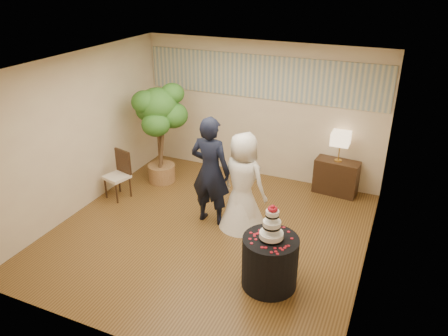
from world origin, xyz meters
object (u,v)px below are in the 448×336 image
at_px(bride, 243,181).
at_px(cake_table, 270,262).
at_px(wedding_cake, 272,222).
at_px(side_chair, 117,176).
at_px(ficus_tree, 159,134).
at_px(table_lamp, 340,147).
at_px(console, 336,177).
at_px(groom, 210,171).

xyz_separation_m(bride, cake_table, (0.91, -1.28, -0.47)).
distance_m(bride, wedding_cake, 1.58).
bearing_deg(bride, wedding_cake, 138.46).
bearing_deg(side_chair, ficus_tree, 82.16).
bearing_deg(ficus_tree, table_lamp, 14.92).
height_order(cake_table, side_chair, side_chair).
xyz_separation_m(bride, console, (1.24, 1.83, -0.50)).
distance_m(console, table_lamp, 0.63).
distance_m(groom, ficus_tree, 1.88).
relative_size(table_lamp, side_chair, 0.62).
relative_size(groom, side_chair, 2.06).
height_order(groom, bride, groom).
height_order(groom, table_lamp, groom).
xyz_separation_m(groom, bride, (0.56, 0.07, -0.11)).
bearing_deg(wedding_cake, bride, 125.23).
distance_m(cake_table, table_lamp, 3.19).
height_order(console, side_chair, side_chair).
height_order(groom, wedding_cake, groom).
bearing_deg(groom, table_lamp, -132.39).
distance_m(groom, table_lamp, 2.62).
bearing_deg(table_lamp, wedding_cake, -96.11).
bearing_deg(bride, groom, 20.75).
bearing_deg(side_chair, console, 40.99).
xyz_separation_m(cake_table, wedding_cake, (0.00, 0.00, 0.64)).
distance_m(console, ficus_tree, 3.58).
bearing_deg(cake_table, wedding_cake, 0.00).
bearing_deg(groom, bride, -171.46).
relative_size(wedding_cake, console, 0.63).
distance_m(cake_table, ficus_tree, 3.83).
bearing_deg(wedding_cake, cake_table, 0.00).
height_order(groom, cake_table, groom).
bearing_deg(bride, side_chair, 13.92).
bearing_deg(groom, console, -132.39).
bearing_deg(bride, table_lamp, -110.87).
bearing_deg(table_lamp, ficus_tree, -165.08).
bearing_deg(table_lamp, console, 0.00).
height_order(table_lamp, ficus_tree, ficus_tree).
distance_m(table_lamp, ficus_tree, 3.52).
relative_size(bride, wedding_cake, 3.25).
distance_m(bride, table_lamp, 2.21).
bearing_deg(wedding_cake, ficus_tree, 144.25).
relative_size(console, table_lamp, 1.43).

